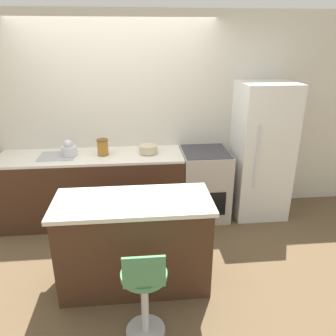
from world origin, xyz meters
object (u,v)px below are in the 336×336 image
object	(u,v)px
mixing_bowl	(148,149)
refrigerator	(261,151)
kettle	(69,149)
oven_range	(204,184)
stool_chair	(145,293)

from	to	relation	value
mixing_bowl	refrigerator	bearing A→B (deg)	0.13
kettle	mixing_bowl	size ratio (longest dim) A/B	0.89
oven_range	refrigerator	xyz separation A→B (m)	(0.74, 0.01, 0.43)
oven_range	mixing_bowl	world-z (taller)	mixing_bowl
refrigerator	mixing_bowl	distance (m)	1.48
oven_range	refrigerator	world-z (taller)	refrigerator
refrigerator	mixing_bowl	bearing A→B (deg)	-179.87
refrigerator	mixing_bowl	xyz separation A→B (m)	(-1.48, -0.00, 0.08)
oven_range	kettle	size ratio (longest dim) A/B	4.54
kettle	mixing_bowl	world-z (taller)	kettle
oven_range	mixing_bowl	distance (m)	0.89
refrigerator	stool_chair	size ratio (longest dim) A/B	2.07
mixing_bowl	kettle	bearing A→B (deg)	180.00
stool_chair	kettle	size ratio (longest dim) A/B	4.25
mixing_bowl	oven_range	bearing A→B (deg)	-0.28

